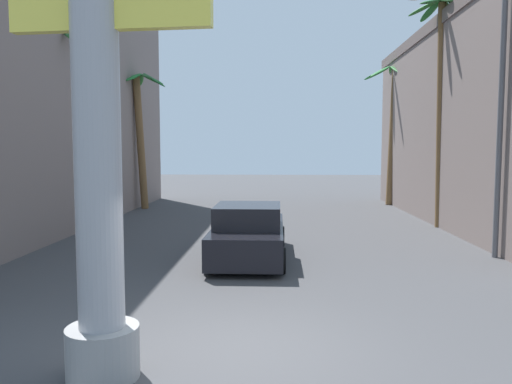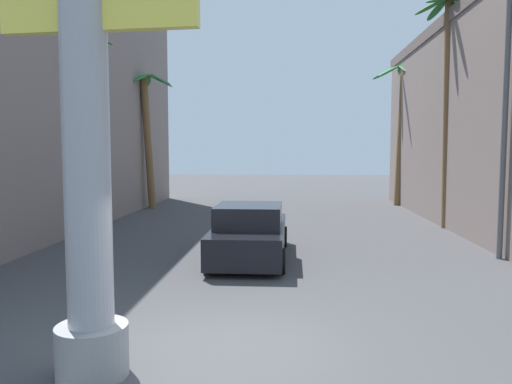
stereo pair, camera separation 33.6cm
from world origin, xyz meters
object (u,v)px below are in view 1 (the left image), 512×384
object	(u,v)px
car_lead	(249,234)
palm_tree_far_right	(392,123)
palm_tree_mid_right	(441,80)
street_lamp	(485,96)
palm_tree_mid_left	(65,103)
neon_sign_pole	(95,16)
palm_tree_far_left	(141,124)

from	to	relation	value
car_lead	palm_tree_far_right	size ratio (longest dim) A/B	0.65
car_lead	palm_tree_far_right	bearing A→B (deg)	63.45
palm_tree_mid_right	street_lamp	bearing A→B (deg)	-95.76
street_lamp	palm_tree_far_right	size ratio (longest dim) A/B	0.97
palm_tree_mid_right	palm_tree_mid_left	distance (m)	14.25
palm_tree_far_right	palm_tree_mid_right	world-z (taller)	palm_tree_mid_right
palm_tree_mid_left	neon_sign_pole	bearing A→B (deg)	-65.02
palm_tree_mid_right	neon_sign_pole	bearing A→B (deg)	-122.61
neon_sign_pole	palm_tree_far_right	bearing A→B (deg)	68.24
neon_sign_pole	palm_tree_far_left	world-z (taller)	neon_sign_pole
palm_tree_far_right	palm_tree_mid_right	size ratio (longest dim) A/B	0.87
palm_tree_mid_left	street_lamp	bearing A→B (deg)	-15.22
palm_tree_far_right	palm_tree_mid_right	bearing A→B (deg)	-90.18
neon_sign_pole	street_lamp	bearing A→B (deg)	44.29
neon_sign_pole	car_lead	bearing A→B (deg)	78.40
palm_tree_mid_right	palm_tree_far_left	size ratio (longest dim) A/B	1.27
palm_tree_mid_right	palm_tree_far_left	world-z (taller)	palm_tree_mid_right
palm_tree_far_right	palm_tree_mid_right	xyz separation A→B (m)	(-0.03, -8.25, 1.22)
neon_sign_pole	palm_tree_mid_left	xyz separation A→B (m)	(-5.40, 11.58, 0.01)
neon_sign_pole	palm_tree_far_right	xyz separation A→B (m)	(8.71, 21.81, -0.22)
car_lead	palm_tree_mid_right	xyz separation A→B (m)	(7.15, 6.12, 5.05)
street_lamp	car_lead	bearing A→B (deg)	-175.97
neon_sign_pole	palm_tree_mid_left	world-z (taller)	neon_sign_pole
street_lamp	palm_tree_mid_left	size ratio (longest dim) A/B	0.99
palm_tree_mid_right	palm_tree_mid_left	bearing A→B (deg)	-171.98
neon_sign_pole	palm_tree_mid_right	world-z (taller)	neon_sign_pole
palm_tree_far_left	palm_tree_mid_left	xyz separation A→B (m)	(-0.71, -7.46, 0.37)
palm_tree_mid_right	palm_tree_mid_left	xyz separation A→B (m)	(-14.08, -1.98, -0.99)
street_lamp	palm_tree_mid_left	xyz separation A→B (m)	(-13.51, 3.67, 0.20)
palm_tree_far_right	palm_tree_far_left	bearing A→B (deg)	-168.33
street_lamp	car_lead	size ratio (longest dim) A/B	1.51
car_lead	palm_tree_far_left	bearing A→B (deg)	118.17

